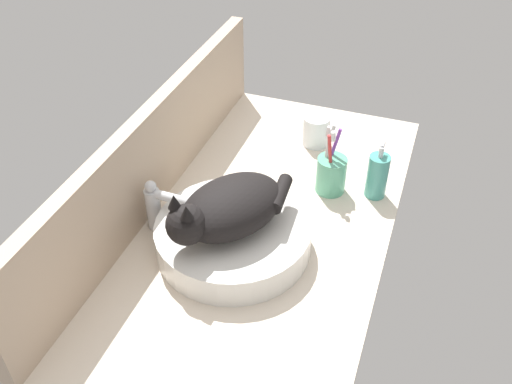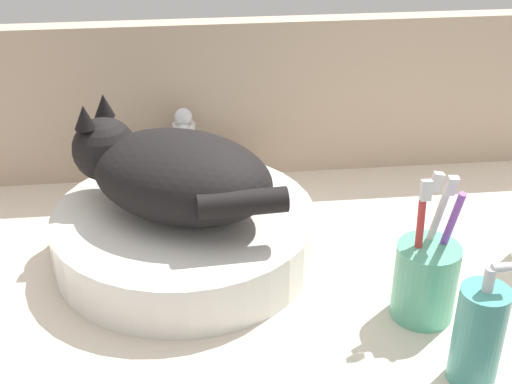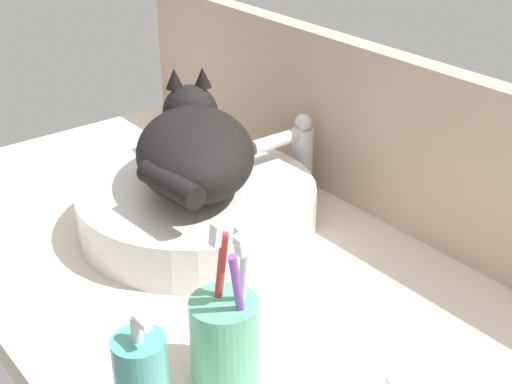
% 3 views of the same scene
% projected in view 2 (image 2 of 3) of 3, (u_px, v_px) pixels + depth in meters
% --- Properties ---
extents(ground_plane, '(1.17, 0.61, 0.04)m').
position_uv_depth(ground_plane, '(266.00, 277.00, 0.98)').
color(ground_plane, beige).
extents(backsplash_panel, '(1.17, 0.04, 0.26)m').
position_uv_depth(backsplash_panel, '(245.00, 99.00, 1.16)').
color(backsplash_panel, tan).
rests_on(backsplash_panel, ground_plane).
extents(sink_basin, '(0.36, 0.36, 0.07)m').
position_uv_depth(sink_basin, '(185.00, 234.00, 0.97)').
color(sink_basin, silver).
rests_on(sink_basin, ground_plane).
extents(cat, '(0.30, 0.27, 0.14)m').
position_uv_depth(cat, '(172.00, 172.00, 0.93)').
color(cat, black).
rests_on(cat, sink_basin).
extents(faucet, '(0.04, 0.12, 0.14)m').
position_uv_depth(faucet, '(185.00, 148.00, 1.12)').
color(faucet, silver).
rests_on(faucet, ground_plane).
extents(soap_dispenser, '(0.05, 0.05, 0.15)m').
position_uv_depth(soap_dispenser, '(478.00, 335.00, 0.75)').
color(soap_dispenser, teal).
rests_on(soap_dispenser, ground_plane).
extents(toothbrush_cup, '(0.08, 0.08, 0.19)m').
position_uv_depth(toothbrush_cup, '(425.00, 278.00, 0.85)').
color(toothbrush_cup, '#5BB28E').
rests_on(toothbrush_cup, ground_plane).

